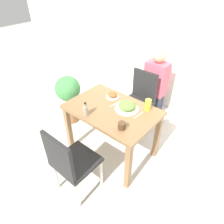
% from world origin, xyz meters
% --- Properties ---
extents(ground_plane, '(16.00, 16.00, 0.00)m').
position_xyz_m(ground_plane, '(0.00, 0.00, 0.00)').
color(ground_plane, beige).
extents(wall_back, '(8.00, 0.05, 2.60)m').
position_xyz_m(wall_back, '(0.00, 1.51, 1.30)').
color(wall_back, white).
rests_on(wall_back, ground_plane).
extents(dining_table, '(1.09, 0.73, 0.73)m').
position_xyz_m(dining_table, '(0.00, 0.00, 0.62)').
color(dining_table, olive).
rests_on(dining_table, ground_plane).
extents(chair_near, '(0.42, 0.42, 0.90)m').
position_xyz_m(chair_near, '(0.06, -0.75, 0.51)').
color(chair_near, black).
rests_on(chair_near, ground_plane).
extents(chair_far, '(0.42, 0.42, 0.90)m').
position_xyz_m(chair_far, '(-0.07, 0.73, 0.51)').
color(chair_far, black).
rests_on(chair_far, ground_plane).
extents(food_plate, '(0.29, 0.29, 0.10)m').
position_xyz_m(food_plate, '(0.14, 0.10, 0.78)').
color(food_plate, beige).
rests_on(food_plate, dining_table).
extents(side_plate, '(0.17, 0.17, 0.06)m').
position_xyz_m(side_plate, '(-0.16, 0.20, 0.76)').
color(side_plate, beige).
rests_on(side_plate, dining_table).
extents(drink_cup, '(0.08, 0.08, 0.08)m').
position_xyz_m(drink_cup, '(0.31, -0.21, 0.77)').
color(drink_cup, '#4C331E').
rests_on(drink_cup, dining_table).
extents(juice_glass, '(0.07, 0.07, 0.15)m').
position_xyz_m(juice_glass, '(0.34, 0.25, 0.81)').
color(juice_glass, gold).
rests_on(juice_glass, dining_table).
extents(sauce_bottle, '(0.06, 0.06, 0.18)m').
position_xyz_m(sauce_bottle, '(-0.15, -0.29, 0.80)').
color(sauce_bottle, gray).
rests_on(sauce_bottle, dining_table).
extents(fork_utensil, '(0.03, 0.20, 0.00)m').
position_xyz_m(fork_utensil, '(-0.03, 0.10, 0.74)').
color(fork_utensil, silver).
rests_on(fork_utensil, dining_table).
extents(spoon_utensil, '(0.02, 0.17, 0.00)m').
position_xyz_m(spoon_utensil, '(0.32, 0.10, 0.74)').
color(spoon_utensil, silver).
rests_on(spoon_utensil, dining_table).
extents(potted_plant_left, '(0.39, 0.39, 0.80)m').
position_xyz_m(potted_plant_left, '(-0.97, 0.11, 0.51)').
color(potted_plant_left, brown).
rests_on(potted_plant_left, ground_plane).
extents(person_figure, '(0.34, 0.22, 1.17)m').
position_xyz_m(person_figure, '(-0.01, 1.08, 0.58)').
color(person_figure, '#2D3347').
rests_on(person_figure, ground_plane).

